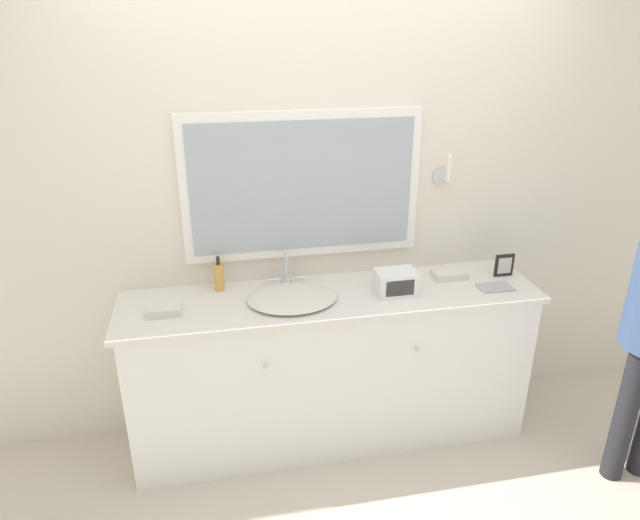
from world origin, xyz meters
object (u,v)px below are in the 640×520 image
at_px(sink_basin, 292,297).
at_px(appliance_box, 396,282).
at_px(soap_bottle, 219,276).
at_px(picture_frame, 504,265).

distance_m(sink_basin, appliance_box, 0.54).
xyz_separation_m(soap_bottle, picture_frame, (1.54, -0.13, -0.01)).
relative_size(sink_basin, appliance_box, 2.19).
height_order(soap_bottle, picture_frame, soap_bottle).
relative_size(appliance_box, picture_frame, 1.62).
xyz_separation_m(soap_bottle, appliance_box, (0.89, -0.22, -0.02)).
bearing_deg(appliance_box, picture_frame, 7.88).
relative_size(soap_bottle, appliance_box, 0.92).
bearing_deg(picture_frame, sink_basin, -177.02).
relative_size(soap_bottle, picture_frame, 1.49).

